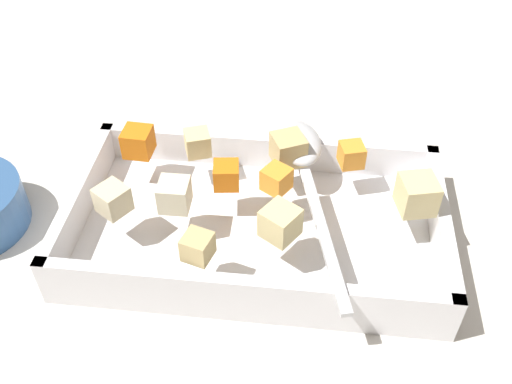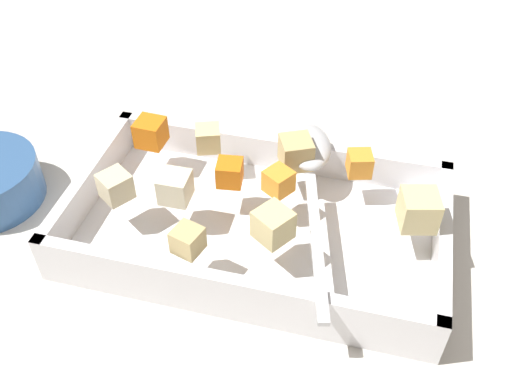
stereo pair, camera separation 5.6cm
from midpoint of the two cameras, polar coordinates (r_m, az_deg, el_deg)
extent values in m
plane|color=beige|center=(0.61, -2.48, -3.73)|extent=(4.00, 4.00, 0.00)
cube|color=silver|center=(0.60, -2.67, -4.08)|extent=(0.37, 0.21, 0.01)
cube|color=silver|center=(0.65, -1.47, 3.93)|extent=(0.37, 0.01, 0.04)
cube|color=silver|center=(0.51, -4.42, -10.11)|extent=(0.37, 0.01, 0.04)
cube|color=silver|center=(0.58, 15.12, -3.61)|extent=(0.01, 0.21, 0.04)
cube|color=silver|center=(0.63, -19.33, -0.82)|extent=(0.01, 0.21, 0.04)
cube|color=orange|center=(0.63, -14.06, 4.72)|extent=(0.03, 0.03, 0.03)
cube|color=orange|center=(0.60, 6.78, 3.55)|extent=(0.03, 0.03, 0.02)
cube|color=orange|center=(0.57, -0.78, 1.14)|extent=(0.03, 0.03, 0.02)
cube|color=orange|center=(0.57, -5.73, 1.54)|extent=(0.03, 0.03, 0.02)
cube|color=#E0CC89|center=(0.62, -8.36, 4.70)|extent=(0.03, 0.03, 0.03)
cube|color=beige|center=(0.56, -10.89, -0.40)|extent=(0.03, 0.03, 0.03)
cube|color=beige|center=(0.57, -16.69, -0.84)|extent=(0.04, 0.04, 0.03)
cube|color=#E0CC89|center=(0.52, -0.66, -3.19)|extent=(0.04, 0.04, 0.03)
cube|color=tan|center=(0.51, -8.90, -5.50)|extent=(0.03, 0.03, 0.02)
cube|color=tan|center=(0.60, 0.53, 4.12)|extent=(0.04, 0.04, 0.03)
cube|color=#E0CC89|center=(0.56, 12.87, -0.37)|extent=(0.04, 0.04, 0.03)
ellipsoid|color=silver|center=(0.61, 1.63, 4.81)|extent=(0.06, 0.09, 0.02)
cube|color=silver|center=(0.53, 3.68, -4.33)|extent=(0.05, 0.18, 0.01)
camera|label=1|loc=(0.03, -92.87, -2.67)|focal=40.64mm
camera|label=2|loc=(0.03, 87.13, 2.67)|focal=40.64mm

